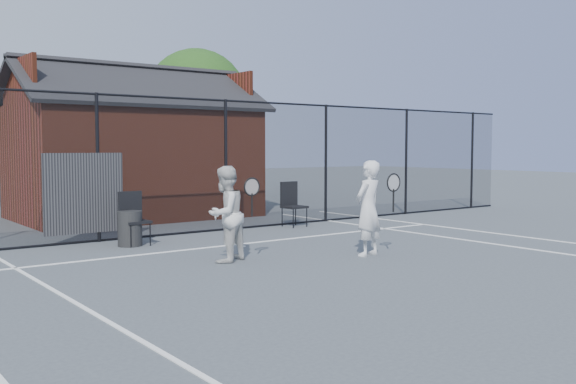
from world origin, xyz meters
TOP-DOWN VIEW (x-y plane):
  - ground at (0.00, 0.00)m, footprint 80.00×80.00m
  - court_lines at (0.00, -1.32)m, footprint 11.02×18.00m
  - fence at (-0.30, 5.00)m, footprint 22.04×3.00m
  - clubhouse at (0.50, 9.00)m, footprint 6.50×4.36m
  - tree_right at (5.50, 14.50)m, footprint 3.97×3.97m
  - player_front at (1.18, 0.52)m, footprint 0.79×0.62m
  - player_back at (-1.14, 1.52)m, footprint 0.96×0.87m
  - chair_left at (-1.61, 4.10)m, footprint 0.53×0.55m
  - chair_right at (2.68, 4.60)m, footprint 0.53×0.55m
  - waste_bin at (-1.73, 4.10)m, footprint 0.47×0.47m

SIDE VIEW (x-z plane):
  - ground at x=0.00m, z-range 0.00..0.00m
  - court_lines at x=0.00m, z-range 0.00..0.01m
  - waste_bin at x=-1.73m, z-range 0.00..0.68m
  - chair_left at x=-1.61m, z-range 0.00..1.02m
  - chair_right at x=2.68m, z-range 0.00..1.05m
  - player_back at x=-1.14m, z-range 0.00..1.60m
  - player_front at x=1.18m, z-range 0.00..1.68m
  - fence at x=-0.30m, z-range -0.05..2.95m
  - clubhouse at x=0.50m, z-range -0.49..3.70m
  - tree_right at x=5.50m, z-range 0.86..6.56m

